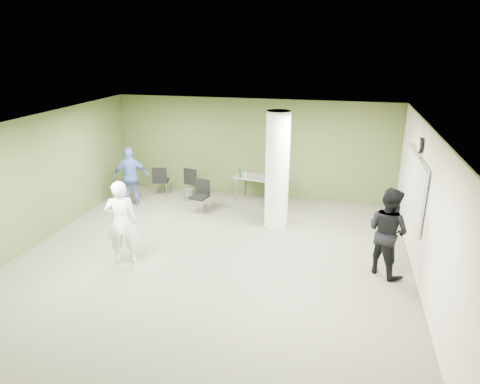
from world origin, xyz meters
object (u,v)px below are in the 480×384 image
(chair_back_left, at_px, (160,179))
(man_blue, at_px, (131,177))
(folding_table, at_px, (261,179))
(man_black, at_px, (388,232))
(woman_white, at_px, (122,223))

(chair_back_left, height_order, man_blue, man_blue)
(man_blue, bearing_deg, chair_back_left, -141.87)
(folding_table, relative_size, man_black, 0.92)
(folding_table, height_order, woman_white, woman_white)
(folding_table, relative_size, woman_white, 0.92)
(woman_white, bearing_deg, chair_back_left, -98.85)
(man_black, height_order, man_blue, man_black)
(folding_table, height_order, chair_back_left, folding_table)
(woman_white, height_order, man_blue, woman_white)
(man_black, distance_m, man_blue, 6.81)
(folding_table, relative_size, man_blue, 0.98)
(man_blue, bearing_deg, woman_white, 88.08)
(chair_back_left, relative_size, man_blue, 0.54)
(folding_table, height_order, man_blue, man_blue)
(folding_table, distance_m, man_black, 4.52)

